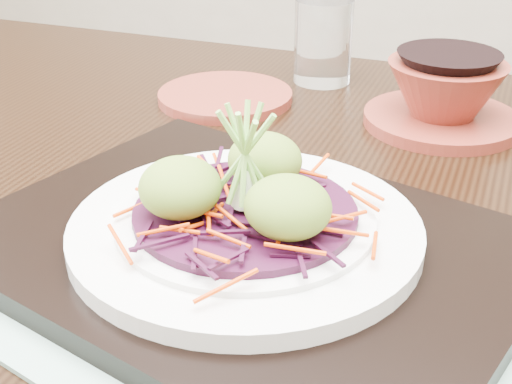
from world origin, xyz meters
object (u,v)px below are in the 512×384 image
(white_plate, at_px, (245,228))
(dining_table, at_px, (313,339))
(terracotta_side_plate, at_px, (225,96))
(serving_tray, at_px, (246,248))
(water_glass, at_px, (323,41))
(terracotta_bowl_set, at_px, (444,98))

(white_plate, bearing_deg, dining_table, 63.10)
(terracotta_side_plate, bearing_deg, serving_tray, -64.35)
(serving_tray, xyz_separation_m, water_glass, (-0.06, 0.40, 0.04))
(white_plate, relative_size, terracotta_bowl_set, 1.53)
(terracotta_bowl_set, bearing_deg, terracotta_side_plate, -176.79)
(terracotta_side_plate, bearing_deg, dining_table, -52.67)
(serving_tray, distance_m, white_plate, 0.02)
(dining_table, bearing_deg, serving_tray, -116.81)
(dining_table, bearing_deg, water_glass, 105.95)
(water_glass, bearing_deg, dining_table, -74.15)
(dining_table, bearing_deg, terracotta_bowl_set, 76.59)
(serving_tray, xyz_separation_m, terracotta_side_plate, (-0.14, 0.29, -0.01))
(terracotta_side_plate, distance_m, water_glass, 0.14)
(dining_table, distance_m, serving_tray, 0.14)
(dining_table, bearing_deg, terracotta_side_plate, 127.43)
(serving_tray, relative_size, water_glass, 3.88)
(serving_tray, distance_m, terracotta_side_plate, 0.32)
(white_plate, relative_size, terracotta_side_plate, 1.63)
(dining_table, height_order, serving_tray, serving_tray)
(dining_table, distance_m, white_plate, 0.15)
(water_glass, distance_m, terracotta_bowl_set, 0.18)
(white_plate, height_order, water_glass, water_glass)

